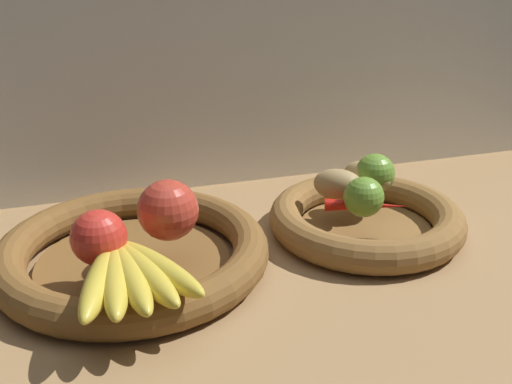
{
  "coord_description": "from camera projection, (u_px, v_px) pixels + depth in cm",
  "views": [
    {
      "loc": [
        -24.25,
        -68.69,
        40.69
      ],
      "look_at": [
        -1.85,
        3.43,
        8.73
      ],
      "focal_mm": 42.42,
      "sensor_mm": 36.0,
      "label": 1
    }
  ],
  "objects": [
    {
      "name": "ground_plane",
      "position": [
        276.0,
        268.0,
        0.83
      ],
      "size": [
        140.0,
        90.0,
        3.0
      ],
      "primitive_type": "cube",
      "color": "#9E774C"
    },
    {
      "name": "banana_bunch_front",
      "position": [
        129.0,
        273.0,
        0.67
      ],
      "size": [
        15.1,
        18.06,
        3.11
      ],
      "color": "gold",
      "rests_on": "fruit_bowl_left"
    },
    {
      "name": "apple_red_front",
      "position": [
        99.0,
        237.0,
        0.71
      ],
      "size": [
        6.7,
        6.7,
        6.7
      ],
      "primitive_type": "sphere",
      "color": "red",
      "rests_on": "fruit_bowl_left"
    },
    {
      "name": "fruit_bowl_right",
      "position": [
        366.0,
        219.0,
        0.89
      ],
      "size": [
        28.67,
        28.67,
        4.73
      ],
      "color": "brown",
      "rests_on": "ground_plane"
    },
    {
      "name": "potato_back",
      "position": [
        367.0,
        177.0,
        0.92
      ],
      "size": [
        8.18,
        9.03,
        4.78
      ],
      "primitive_type": "ellipsoid",
      "rotation": [
        0.0,
        0.0,
        2.16
      ],
      "color": "tan",
      "rests_on": "fruit_bowl_right"
    },
    {
      "name": "back_wall",
      "position": [
        219.0,
        24.0,
        0.99
      ],
      "size": [
        140.0,
        3.0,
        55.0
      ],
      "color": "silver",
      "rests_on": "ground_plane"
    },
    {
      "name": "lime_far",
      "position": [
        375.0,
        173.0,
        0.91
      ],
      "size": [
        6.04,
        6.04,
        6.04
      ],
      "primitive_type": "sphere",
      "color": "olive",
      "rests_on": "fruit_bowl_right"
    },
    {
      "name": "lime_near",
      "position": [
        365.0,
        198.0,
        0.83
      ],
      "size": [
        5.63,
        5.63,
        5.63
      ],
      "primitive_type": "sphere",
      "color": "olive",
      "rests_on": "fruit_bowl_right"
    },
    {
      "name": "chili_pepper",
      "position": [
        366.0,
        206.0,
        0.85
      ],
      "size": [
        11.67,
        5.72,
        1.88
      ],
      "primitive_type": "cone",
      "rotation": [
        0.0,
        1.57,
        -0.34
      ],
      "color": "red",
      "rests_on": "fruit_bowl_right"
    },
    {
      "name": "apple_red_right",
      "position": [
        168.0,
        210.0,
        0.77
      ],
      "size": [
        7.89,
        7.89,
        7.89
      ],
      "primitive_type": "sphere",
      "color": "#B73828",
      "rests_on": "fruit_bowl_left"
    },
    {
      "name": "fruit_bowl_left",
      "position": [
        133.0,
        252.0,
        0.8
      ],
      "size": [
        36.08,
        36.08,
        4.73
      ],
      "color": "brown",
      "rests_on": "ground_plane"
    },
    {
      "name": "potato_oblong",
      "position": [
        338.0,
        185.0,
        0.89
      ],
      "size": [
        8.83,
        8.37,
        4.7
      ],
      "primitive_type": "ellipsoid",
      "rotation": [
        0.0,
        0.0,
        2.48
      ],
      "color": "#A38451",
      "rests_on": "fruit_bowl_right"
    }
  ]
}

